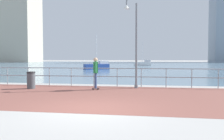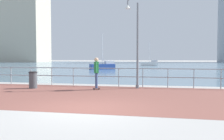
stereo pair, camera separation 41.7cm
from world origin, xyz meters
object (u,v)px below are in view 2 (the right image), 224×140
at_px(lamppost, 135,35).
at_px(skateboarder, 96,70).
at_px(sailboat_ivory, 150,63).
at_px(sailboat_yellow, 103,66).
at_px(trash_bin, 33,80).

relative_size(lamppost, skateboarder, 3.10).
bearing_deg(skateboarder, lamppost, 28.04).
bearing_deg(skateboarder, sailboat_ivory, 88.62).
distance_m(lamppost, sailboat_ivory, 38.66).
bearing_deg(skateboarder, sailboat_yellow, 102.50).
height_order(lamppost, skateboarder, lamppost).
bearing_deg(trash_bin, skateboarder, 1.55).
height_order(lamppost, sailboat_yellow, lamppost).
relative_size(skateboarder, trash_bin, 1.82).
distance_m(lamppost, sailboat_yellow, 22.35).
xyz_separation_m(skateboarder, trash_bin, (-3.59, -0.10, -0.55)).
relative_size(trash_bin, sailboat_ivory, 0.19).
relative_size(lamppost, sailboat_ivory, 1.06).
xyz_separation_m(trash_bin, sailboat_yellow, (-1.32, 22.26, 0.02)).
height_order(skateboarder, sailboat_ivory, sailboat_ivory).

